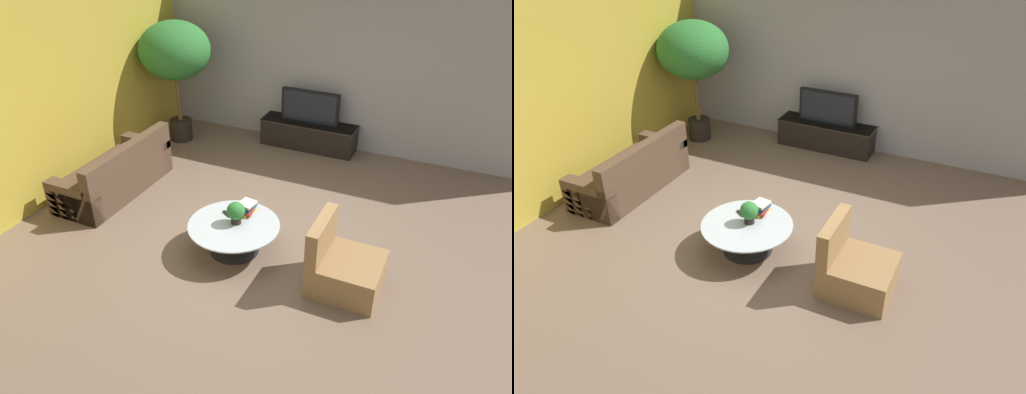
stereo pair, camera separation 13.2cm
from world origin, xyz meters
TOP-DOWN VIEW (x-y plane):
  - ground_plane at (0.00, 0.00)m, footprint 24.00×24.00m
  - back_wall_stone at (0.00, 3.26)m, footprint 7.40×0.12m
  - side_wall_left at (-3.26, 0.20)m, footprint 0.12×7.40m
  - media_console at (-0.34, 2.94)m, footprint 1.73×0.50m
  - television at (-0.34, 2.94)m, footprint 1.05×0.13m
  - coffee_table at (-0.16, -0.38)m, footprint 1.17×1.17m
  - couch_by_wall at (-2.49, 0.20)m, footprint 0.84×1.93m
  - armchair_wicker at (1.29, -0.48)m, footprint 0.80×0.76m
  - potted_palm_tall at (-2.63, 2.28)m, footprint 1.26×1.26m
  - potted_plant_tabletop at (-0.15, -0.34)m, footprint 0.23×0.23m
  - book_stack at (-0.14, -0.06)m, footprint 0.23×0.30m
  - remote_black at (-0.35, -0.21)m, footprint 0.16×0.12m

SIDE VIEW (x-z plane):
  - ground_plane at x=0.00m, z-range 0.00..0.00m
  - media_console at x=-0.34m, z-range 0.01..0.49m
  - armchair_wicker at x=1.29m, z-range -0.16..0.70m
  - coffee_table at x=-0.16m, z-range 0.08..0.48m
  - couch_by_wall at x=-2.49m, z-range -0.13..0.71m
  - remote_black at x=-0.35m, z-range 0.39..0.41m
  - book_stack at x=-0.14m, z-range 0.39..0.54m
  - potted_plant_tabletop at x=-0.15m, z-range 0.41..0.71m
  - television at x=-0.34m, z-range 0.48..1.06m
  - back_wall_stone at x=0.00m, z-range 0.00..3.00m
  - side_wall_left at x=-3.26m, z-range 0.00..3.00m
  - potted_palm_tall at x=-2.63m, z-range 0.52..2.68m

